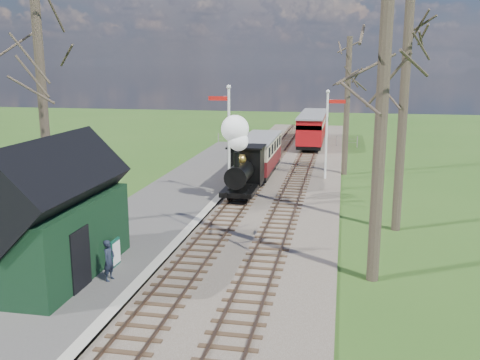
% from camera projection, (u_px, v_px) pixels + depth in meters
% --- Properties ---
extents(ground, '(140.00, 140.00, 0.00)m').
position_uv_depth(ground, '(128.00, 350.00, 13.95)').
color(ground, '#2D541A').
rests_on(ground, ground).
extents(distant_hills, '(114.40, 48.00, 22.02)m').
position_uv_depth(distant_hills, '(312.00, 226.00, 78.91)').
color(distant_hills, '#385B23').
rests_on(distant_hills, ground).
extents(ballast_bed, '(8.00, 60.00, 0.10)m').
position_uv_depth(ballast_bed, '(278.00, 177.00, 34.80)').
color(ballast_bed, brown).
rests_on(ballast_bed, ground).
extents(track_near, '(1.60, 60.00, 0.15)m').
position_uv_depth(track_near, '(259.00, 176.00, 35.03)').
color(track_near, brown).
rests_on(track_near, ground).
extents(track_far, '(1.60, 60.00, 0.15)m').
position_uv_depth(track_far, '(298.00, 177.00, 34.55)').
color(track_far, brown).
rests_on(track_far, ground).
extents(platform, '(5.00, 44.00, 0.20)m').
position_uv_depth(platform, '(169.00, 204.00, 28.01)').
color(platform, '#474442').
rests_on(platform, ground).
extents(coping_strip, '(0.40, 44.00, 0.21)m').
position_uv_depth(coping_strip, '(212.00, 206.00, 27.58)').
color(coping_strip, '#B2AD9E').
rests_on(coping_strip, ground).
extents(station_shed, '(3.25, 6.30, 4.78)m').
position_uv_depth(station_shed, '(51.00, 216.00, 18.10)').
color(station_shed, black).
rests_on(station_shed, platform).
extents(semaphore_near, '(1.22, 0.24, 6.22)m').
position_uv_depth(semaphore_near, '(228.00, 134.00, 28.66)').
color(semaphore_near, silver).
rests_on(semaphore_near, ground).
extents(semaphore_far, '(1.22, 0.24, 5.72)m').
position_uv_depth(semaphore_far, '(328.00, 128.00, 33.52)').
color(semaphore_far, silver).
rests_on(semaphore_far, ground).
extents(bare_trees, '(15.51, 22.39, 12.00)m').
position_uv_depth(bare_trees, '(247.00, 115.00, 22.27)').
color(bare_trees, '#382D23').
rests_on(bare_trees, ground).
extents(fence_line, '(12.60, 0.08, 1.00)m').
position_uv_depth(fence_line, '(286.00, 140.00, 48.30)').
color(fence_line, slate).
rests_on(fence_line, ground).
extents(locomotive, '(1.83, 4.26, 4.57)m').
position_uv_depth(locomotive, '(242.00, 162.00, 28.97)').
color(locomotive, black).
rests_on(locomotive, ground).
extents(coach, '(2.13, 7.31, 2.24)m').
position_uv_depth(coach, '(259.00, 154.00, 34.91)').
color(coach, black).
rests_on(coach, ground).
extents(red_carriage_a, '(2.22, 5.50, 2.34)m').
position_uv_depth(red_carriage_a, '(311.00, 131.00, 45.70)').
color(red_carriage_a, black).
rests_on(red_carriage_a, ground).
extents(red_carriage_b, '(2.22, 5.50, 2.34)m').
position_uv_depth(red_carriage_b, '(314.00, 124.00, 50.98)').
color(red_carriage_b, black).
rests_on(red_carriage_b, ground).
extents(sign_board, '(0.11, 0.67, 0.98)m').
position_uv_depth(sign_board, '(115.00, 253.00, 19.13)').
color(sign_board, '#0D4031').
rests_on(sign_board, platform).
extents(bench, '(0.65, 1.54, 0.85)m').
position_uv_depth(bench, '(70.00, 272.00, 17.60)').
color(bench, '#422C17').
rests_on(bench, platform).
extents(person, '(0.40, 0.55, 1.41)m').
position_uv_depth(person, '(109.00, 260.00, 17.82)').
color(person, '#1A202F').
rests_on(person, platform).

